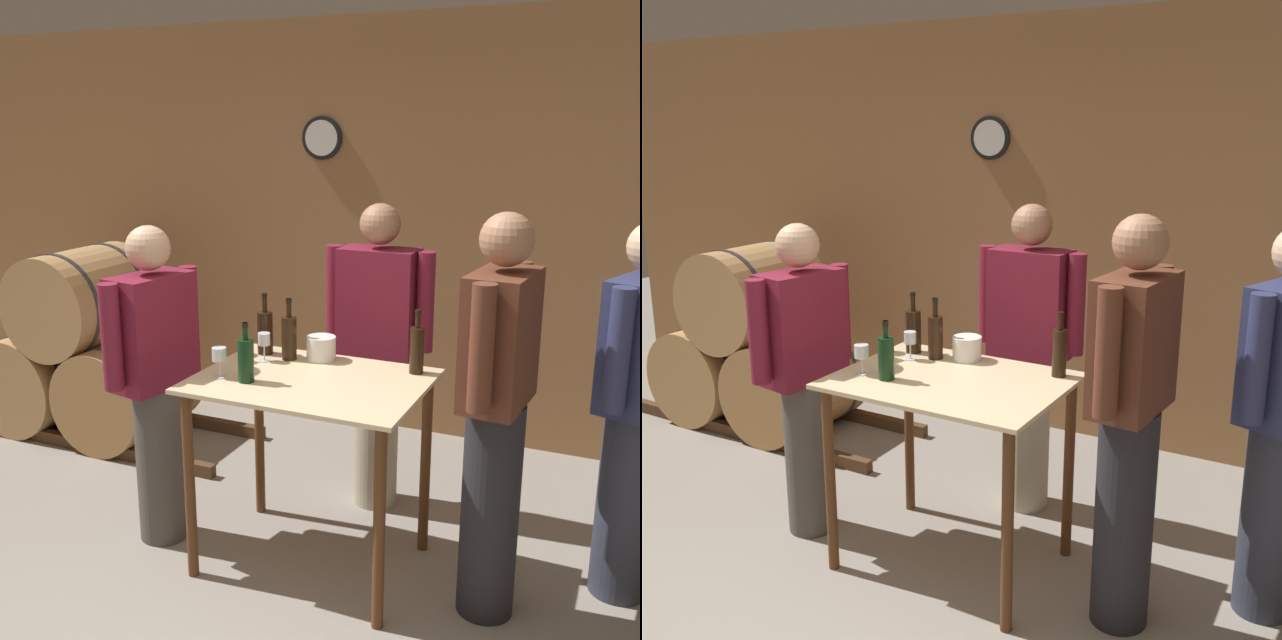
{
  "view_description": "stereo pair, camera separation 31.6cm",
  "coord_description": "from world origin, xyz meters",
  "views": [
    {
      "loc": [
        1.45,
        -2.13,
        2.03
      ],
      "look_at": [
        0.11,
        0.85,
        1.17
      ],
      "focal_mm": 42.0,
      "sensor_mm": 36.0,
      "label": 1
    },
    {
      "loc": [
        1.73,
        -1.98,
        2.03
      ],
      "look_at": [
        0.11,
        0.85,
        1.17
      ],
      "focal_mm": 42.0,
      "sensor_mm": 36.0,
      "label": 2
    }
  ],
  "objects": [
    {
      "name": "ice_bucket",
      "position": [
        0.03,
        1.03,
        0.98
      ],
      "size": [
        0.14,
        0.14,
        0.12
      ],
      "color": "white",
      "rests_on": "tasting_table"
    },
    {
      "name": "back_wall",
      "position": [
        -0.0,
        2.53,
        1.35
      ],
      "size": [
        8.4,
        0.08,
        2.7
      ],
      "color": "#996B42",
      "rests_on": "ground_plane"
    },
    {
      "name": "wine_bottle_center",
      "position": [
        -0.11,
        0.98,
        1.04
      ],
      "size": [
        0.07,
        0.07,
        0.3
      ],
      "color": "black",
      "rests_on": "tasting_table"
    },
    {
      "name": "person_visitor_with_scarf",
      "position": [
        0.94,
        0.73,
        0.91
      ],
      "size": [
        0.25,
        0.59,
        1.72
      ],
      "color": "#232328",
      "rests_on": "ground_plane"
    },
    {
      "name": "wine_glass_near_left",
      "position": [
        -0.28,
        0.61,
        1.03
      ],
      "size": [
        0.07,
        0.07,
        0.14
      ],
      "color": "silver",
      "rests_on": "tasting_table"
    },
    {
      "name": "tasting_table",
      "position": [
        0.11,
        0.75,
        0.75
      ],
      "size": [
        1.03,
        0.77,
        0.92
      ],
      "color": "beige",
      "rests_on": "ground_plane"
    },
    {
      "name": "person_visitor_bearded",
      "position": [
        0.18,
        1.44,
        0.87
      ],
      "size": [
        0.59,
        0.24,
        1.65
      ],
      "color": "#B7AD93",
      "rests_on": "ground_plane"
    },
    {
      "name": "wine_glass_near_center",
      "position": [
        -0.21,
        0.9,
        1.03
      ],
      "size": [
        0.06,
        0.06,
        0.14
      ],
      "color": "silver",
      "rests_on": "tasting_table"
    },
    {
      "name": "person_host",
      "position": [
        -0.68,
        0.66,
        0.83
      ],
      "size": [
        0.29,
        0.58,
        1.58
      ],
      "color": "#4C4742",
      "rests_on": "ground_plane"
    },
    {
      "name": "person_visitor_near_door",
      "position": [
        1.45,
        1.1,
        0.88
      ],
      "size": [
        0.34,
        0.56,
        1.67
      ],
      "color": "#333847",
      "rests_on": "ground_plane"
    },
    {
      "name": "wine_bottle_left",
      "position": [
        -0.14,
        0.61,
        1.03
      ],
      "size": [
        0.07,
        0.07,
        0.27
      ],
      "color": "black",
      "rests_on": "tasting_table"
    },
    {
      "name": "barrel_rack",
      "position": [
        -1.96,
        1.61,
        0.52
      ],
      "size": [
        2.35,
        0.78,
        1.26
      ],
      "color": "#4C331E",
      "rests_on": "ground_plane"
    },
    {
      "name": "wine_bottle_right",
      "position": [
        0.51,
        1.03,
        1.04
      ],
      "size": [
        0.07,
        0.07,
        0.3
      ],
      "color": "black",
      "rests_on": "tasting_table"
    },
    {
      "name": "wine_bottle_far_left",
      "position": [
        -0.26,
        1.01,
        1.04
      ],
      "size": [
        0.08,
        0.08,
        0.31
      ],
      "color": "black",
      "rests_on": "tasting_table"
    }
  ]
}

